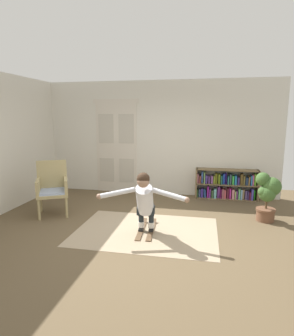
% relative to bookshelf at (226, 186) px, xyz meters
% --- Properties ---
extents(ground_plane, '(7.20, 7.20, 0.00)m').
position_rel_bookshelf_xyz_m(ground_plane, '(-1.70, -2.39, -0.33)').
color(ground_plane, brown).
extents(back_wall, '(6.00, 0.10, 2.90)m').
position_rel_bookshelf_xyz_m(back_wall, '(-1.70, 0.21, 1.12)').
color(back_wall, silver).
rests_on(back_wall, ground).
extents(double_door, '(1.22, 0.05, 2.45)m').
position_rel_bookshelf_xyz_m(double_door, '(-2.85, 0.15, 0.90)').
color(double_door, beige).
rests_on(double_door, ground).
extents(rug, '(2.48, 1.77, 0.01)m').
position_rel_bookshelf_xyz_m(rug, '(-1.53, -2.38, -0.33)').
color(rug, tan).
rests_on(rug, ground).
extents(bookshelf, '(1.50, 0.30, 0.74)m').
position_rel_bookshelf_xyz_m(bookshelf, '(0.00, 0.00, 0.00)').
color(bookshelf, brown).
rests_on(bookshelf, ground).
extents(wicker_chair, '(0.81, 0.81, 1.10)m').
position_rel_bookshelf_xyz_m(wicker_chair, '(-3.62, -1.84, 0.25)').
color(wicker_chair, tan).
rests_on(wicker_chair, ground).
extents(potted_plant, '(0.47, 0.41, 0.96)m').
position_rel_bookshelf_xyz_m(potted_plant, '(0.65, -1.43, 0.21)').
color(potted_plant, brown).
rests_on(potted_plant, ground).
extents(skis_pair, '(0.33, 0.91, 0.07)m').
position_rel_bookshelf_xyz_m(skis_pair, '(-1.53, -2.34, -0.31)').
color(skis_pair, brown).
rests_on(skis_pair, rug).
extents(person_skier, '(1.48, 0.65, 1.06)m').
position_rel_bookshelf_xyz_m(person_skier, '(-1.52, -2.57, 0.33)').
color(person_skier, white).
rests_on(person_skier, skis_pair).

